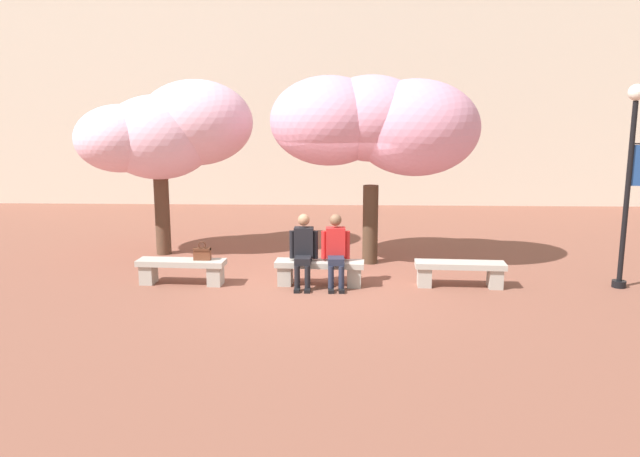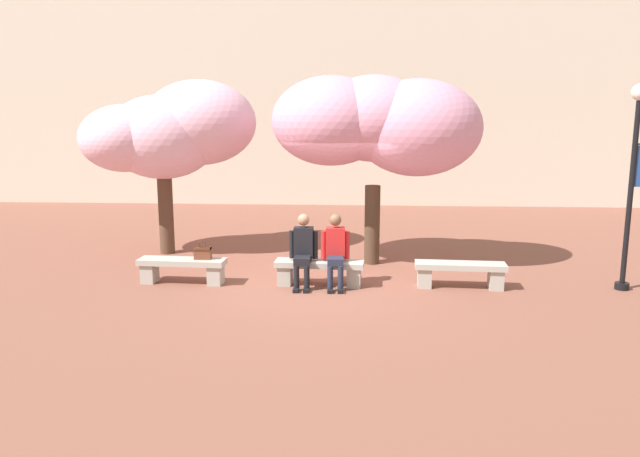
{
  "view_description": "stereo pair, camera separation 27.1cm",
  "coord_description": "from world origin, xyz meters",
  "px_view_note": "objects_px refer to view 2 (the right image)",
  "views": [
    {
      "loc": [
        0.39,
        -10.78,
        3.1
      ],
      "look_at": [
        -0.0,
        0.2,
        1.0
      ],
      "focal_mm": 35.0,
      "sensor_mm": 36.0,
      "label": 1
    },
    {
      "loc": [
        0.66,
        -10.77,
        3.1
      ],
      "look_at": [
        -0.0,
        0.2,
        1.0
      ],
      "focal_mm": 35.0,
      "sensor_mm": 36.0,
      "label": 2
    }
  ],
  "objects_px": {
    "handbag": "(203,252)",
    "cherry_tree_secondary": "(170,132)",
    "stone_bench_west_end": "(182,267)",
    "cherry_tree_main": "(374,123)",
    "stone_bench_center": "(460,271)",
    "lamp_post_with_banner": "(634,168)",
    "stone_bench_near_west": "(319,269)",
    "person_seated_left": "(303,248)",
    "person_seated_right": "(335,248)"
  },
  "relations": [
    {
      "from": "handbag",
      "to": "cherry_tree_secondary",
      "type": "distance_m",
      "value": 3.43
    },
    {
      "from": "stone_bench_west_end",
      "to": "cherry_tree_main",
      "type": "xyz_separation_m",
      "value": [
        3.47,
        1.65,
        2.54
      ]
    },
    {
      "from": "stone_bench_center",
      "to": "cherry_tree_main",
      "type": "distance_m",
      "value": 3.39
    },
    {
      "from": "lamp_post_with_banner",
      "to": "cherry_tree_main",
      "type": "bearing_deg",
      "value": 159.95
    },
    {
      "from": "stone_bench_west_end",
      "to": "handbag",
      "type": "distance_m",
      "value": 0.48
    },
    {
      "from": "stone_bench_near_west",
      "to": "handbag",
      "type": "distance_m",
      "value": 2.12
    },
    {
      "from": "person_seated_left",
      "to": "cherry_tree_secondary",
      "type": "bearing_deg",
      "value": 140.7
    },
    {
      "from": "person_seated_right",
      "to": "cherry_tree_secondary",
      "type": "distance_m",
      "value": 4.82
    },
    {
      "from": "stone_bench_west_end",
      "to": "stone_bench_near_west",
      "type": "relative_size",
      "value": 1.0
    },
    {
      "from": "stone_bench_center",
      "to": "stone_bench_near_west",
      "type": "bearing_deg",
      "value": 180.0
    },
    {
      "from": "stone_bench_west_end",
      "to": "cherry_tree_main",
      "type": "relative_size",
      "value": 0.39
    },
    {
      "from": "stone_bench_west_end",
      "to": "lamp_post_with_banner",
      "type": "xyz_separation_m",
      "value": [
        7.81,
        0.06,
        1.84
      ]
    },
    {
      "from": "person_seated_left",
      "to": "handbag",
      "type": "height_order",
      "value": "person_seated_left"
    },
    {
      "from": "stone_bench_near_west",
      "to": "person_seated_right",
      "type": "xyz_separation_m",
      "value": [
        0.29,
        -0.05,
        0.4
      ]
    },
    {
      "from": "stone_bench_near_west",
      "to": "stone_bench_west_end",
      "type": "bearing_deg",
      "value": 180.0
    },
    {
      "from": "handbag",
      "to": "cherry_tree_secondary",
      "type": "height_order",
      "value": "cherry_tree_secondary"
    },
    {
      "from": "stone_bench_west_end",
      "to": "stone_bench_near_west",
      "type": "height_order",
      "value": "same"
    },
    {
      "from": "stone_bench_west_end",
      "to": "cherry_tree_secondary",
      "type": "bearing_deg",
      "value": 109.31
    },
    {
      "from": "cherry_tree_secondary",
      "to": "handbag",
      "type": "bearing_deg",
      "value": -63.06
    },
    {
      "from": "stone_bench_west_end",
      "to": "cherry_tree_secondary",
      "type": "relative_size",
      "value": 0.43
    },
    {
      "from": "person_seated_right",
      "to": "cherry_tree_secondary",
      "type": "relative_size",
      "value": 0.35
    },
    {
      "from": "stone_bench_west_end",
      "to": "stone_bench_center",
      "type": "relative_size",
      "value": 1.0
    },
    {
      "from": "stone_bench_near_west",
      "to": "stone_bench_center",
      "type": "height_order",
      "value": "same"
    },
    {
      "from": "person_seated_left",
      "to": "person_seated_right",
      "type": "bearing_deg",
      "value": 0.01
    },
    {
      "from": "person_seated_left",
      "to": "cherry_tree_secondary",
      "type": "relative_size",
      "value": 0.35
    },
    {
      "from": "stone_bench_near_west",
      "to": "person_seated_right",
      "type": "bearing_deg",
      "value": -10.59
    },
    {
      "from": "stone_bench_west_end",
      "to": "person_seated_left",
      "type": "bearing_deg",
      "value": -1.39
    },
    {
      "from": "stone_bench_near_west",
      "to": "lamp_post_with_banner",
      "type": "distance_m",
      "value": 5.63
    },
    {
      "from": "stone_bench_near_west",
      "to": "person_seated_right",
      "type": "distance_m",
      "value": 0.5
    },
    {
      "from": "person_seated_right",
      "to": "cherry_tree_main",
      "type": "bearing_deg",
      "value": 67.91
    },
    {
      "from": "stone_bench_center",
      "to": "stone_bench_west_end",
      "type": "bearing_deg",
      "value": 180.0
    },
    {
      "from": "cherry_tree_main",
      "to": "handbag",
      "type": "bearing_deg",
      "value": -151.94
    },
    {
      "from": "stone_bench_west_end",
      "to": "lamp_post_with_banner",
      "type": "bearing_deg",
      "value": 0.47
    },
    {
      "from": "stone_bench_west_end",
      "to": "person_seated_right",
      "type": "xyz_separation_m",
      "value": [
        2.77,
        -0.05,
        0.4
      ]
    },
    {
      "from": "handbag",
      "to": "cherry_tree_secondary",
      "type": "bearing_deg",
      "value": 116.94
    },
    {
      "from": "cherry_tree_main",
      "to": "stone_bench_center",
      "type": "bearing_deg",
      "value": -47.54
    },
    {
      "from": "person_seated_left",
      "to": "stone_bench_west_end",
      "type": "bearing_deg",
      "value": 178.61
    },
    {
      "from": "person_seated_left",
      "to": "cherry_tree_secondary",
      "type": "xyz_separation_m",
      "value": [
        -3.06,
        2.51,
        1.93
      ]
    },
    {
      "from": "stone_bench_west_end",
      "to": "person_seated_left",
      "type": "distance_m",
      "value": 2.24
    },
    {
      "from": "stone_bench_center",
      "to": "cherry_tree_secondary",
      "type": "height_order",
      "value": "cherry_tree_secondary"
    },
    {
      "from": "person_seated_left",
      "to": "cherry_tree_main",
      "type": "relative_size",
      "value": 0.31
    },
    {
      "from": "cherry_tree_secondary",
      "to": "lamp_post_with_banner",
      "type": "height_order",
      "value": "cherry_tree_secondary"
    },
    {
      "from": "stone_bench_near_west",
      "to": "lamp_post_with_banner",
      "type": "bearing_deg",
      "value": 0.69
    },
    {
      "from": "stone_bench_west_end",
      "to": "cherry_tree_secondary",
      "type": "distance_m",
      "value": 3.5
    },
    {
      "from": "stone_bench_west_end",
      "to": "lamp_post_with_banner",
      "type": "relative_size",
      "value": 0.45
    },
    {
      "from": "stone_bench_near_west",
      "to": "lamp_post_with_banner",
      "type": "xyz_separation_m",
      "value": [
        5.32,
        0.06,
        1.84
      ]
    },
    {
      "from": "stone_bench_center",
      "to": "cherry_tree_secondary",
      "type": "distance_m",
      "value": 6.75
    },
    {
      "from": "handbag",
      "to": "lamp_post_with_banner",
      "type": "distance_m",
      "value": 7.59
    },
    {
      "from": "person_seated_right",
      "to": "lamp_post_with_banner",
      "type": "height_order",
      "value": "lamp_post_with_banner"
    },
    {
      "from": "stone_bench_center",
      "to": "handbag",
      "type": "distance_m",
      "value": 4.6
    }
  ]
}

